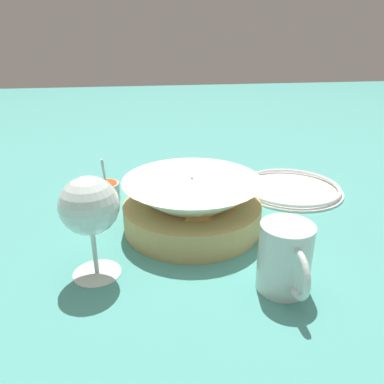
# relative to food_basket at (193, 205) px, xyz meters

# --- Properties ---
(ground_plane) EXTENTS (4.00, 4.00, 0.00)m
(ground_plane) POSITION_rel_food_basket_xyz_m (0.00, 0.02, -0.04)
(ground_plane) COLOR teal
(food_basket) EXTENTS (0.25, 0.25, 0.10)m
(food_basket) POSITION_rel_food_basket_xyz_m (0.00, 0.00, 0.00)
(food_basket) COLOR tan
(food_basket) RESTS_ON ground_plane
(sauce_cup) EXTENTS (0.06, 0.06, 0.10)m
(sauce_cup) POSITION_rel_food_basket_xyz_m (-0.15, -0.17, -0.02)
(sauce_cup) COLOR #B7B7BC
(sauce_cup) RESTS_ON ground_plane
(wine_glass) EXTENTS (0.08, 0.08, 0.16)m
(wine_glass) POSITION_rel_food_basket_xyz_m (0.13, -0.17, 0.07)
(wine_glass) COLOR silver
(wine_glass) RESTS_ON ground_plane
(beer_mug) EXTENTS (0.11, 0.07, 0.10)m
(beer_mug) POSITION_rel_food_basket_xyz_m (0.20, 0.10, 0.00)
(beer_mug) COLOR silver
(beer_mug) RESTS_ON ground_plane
(side_plate) EXTENTS (0.23, 0.23, 0.01)m
(side_plate) POSITION_rel_food_basket_xyz_m (-0.13, 0.25, -0.03)
(side_plate) COLOR white
(side_plate) RESTS_ON ground_plane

